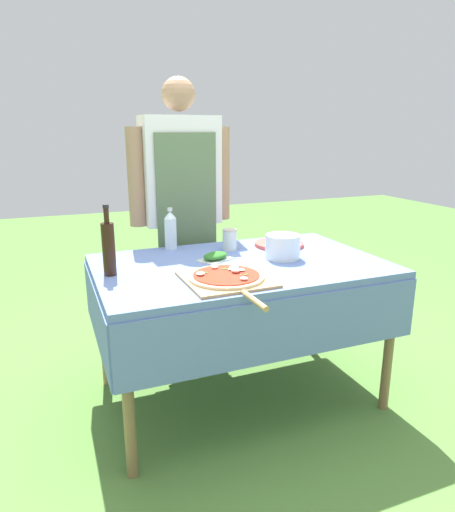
{
  "coord_description": "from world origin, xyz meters",
  "views": [
    {
      "loc": [
        -0.86,
        -1.99,
        1.38
      ],
      "look_at": [
        -0.07,
        0.0,
        0.78
      ],
      "focal_mm": 32.0,
      "sensor_mm": 36.0,
      "label": 1
    }
  ],
  "objects_px": {
    "prep_table": "(240,278)",
    "oil_bottle": "(109,247)",
    "plate_stack": "(279,244)",
    "person_cook": "(181,198)",
    "water_bottle": "(171,230)",
    "herb_container": "(215,256)",
    "pizza_on_peel": "(227,278)",
    "sauce_jar": "(230,241)",
    "mixing_tub": "(283,247)"
  },
  "relations": [
    {
      "from": "pizza_on_peel",
      "to": "mixing_tub",
      "type": "relative_size",
      "value": 3.14
    },
    {
      "from": "prep_table",
      "to": "mixing_tub",
      "type": "height_order",
      "value": "mixing_tub"
    },
    {
      "from": "oil_bottle",
      "to": "sauce_jar",
      "type": "relative_size",
      "value": 2.76
    },
    {
      "from": "prep_table",
      "to": "oil_bottle",
      "type": "height_order",
      "value": "oil_bottle"
    },
    {
      "from": "person_cook",
      "to": "plate_stack",
      "type": "bearing_deg",
      "value": 135.21
    },
    {
      "from": "plate_stack",
      "to": "sauce_jar",
      "type": "relative_size",
      "value": 2.38
    },
    {
      "from": "herb_container",
      "to": "prep_table",
      "type": "bearing_deg",
      "value": -41.49
    },
    {
      "from": "mixing_tub",
      "to": "sauce_jar",
      "type": "height_order",
      "value": "mixing_tub"
    },
    {
      "from": "herb_container",
      "to": "plate_stack",
      "type": "relative_size",
      "value": 0.73
    },
    {
      "from": "person_cook",
      "to": "sauce_jar",
      "type": "bearing_deg",
      "value": 109.24
    },
    {
      "from": "oil_bottle",
      "to": "sauce_jar",
      "type": "distance_m",
      "value": 0.7
    },
    {
      "from": "pizza_on_peel",
      "to": "sauce_jar",
      "type": "xyz_separation_m",
      "value": [
        0.21,
        0.49,
        0.04
      ]
    },
    {
      "from": "prep_table",
      "to": "person_cook",
      "type": "height_order",
      "value": "person_cook"
    },
    {
      "from": "person_cook",
      "to": "oil_bottle",
      "type": "relative_size",
      "value": 5.19
    },
    {
      "from": "person_cook",
      "to": "oil_bottle",
      "type": "xyz_separation_m",
      "value": [
        -0.51,
        -0.6,
        -0.11
      ]
    },
    {
      "from": "prep_table",
      "to": "water_bottle",
      "type": "distance_m",
      "value": 0.49
    },
    {
      "from": "prep_table",
      "to": "person_cook",
      "type": "distance_m",
      "value": 0.72
    },
    {
      "from": "mixing_tub",
      "to": "herb_container",
      "type": "bearing_deg",
      "value": 164.11
    },
    {
      "from": "water_bottle",
      "to": "sauce_jar",
      "type": "xyz_separation_m",
      "value": [
        0.29,
        -0.14,
        -0.06
      ]
    },
    {
      "from": "herb_container",
      "to": "sauce_jar",
      "type": "relative_size",
      "value": 1.73
    },
    {
      "from": "water_bottle",
      "to": "mixing_tub",
      "type": "xyz_separation_m",
      "value": [
        0.48,
        -0.39,
        -0.05
      ]
    },
    {
      "from": "person_cook",
      "to": "oil_bottle",
      "type": "distance_m",
      "value": 0.79
    },
    {
      "from": "prep_table",
      "to": "herb_container",
      "type": "distance_m",
      "value": 0.17
    },
    {
      "from": "person_cook",
      "to": "mixing_tub",
      "type": "relative_size",
      "value": 9.37
    },
    {
      "from": "oil_bottle",
      "to": "mixing_tub",
      "type": "distance_m",
      "value": 0.86
    },
    {
      "from": "person_cook",
      "to": "water_bottle",
      "type": "bearing_deg",
      "value": 58.52
    },
    {
      "from": "pizza_on_peel",
      "to": "mixing_tub",
      "type": "distance_m",
      "value": 0.47
    },
    {
      "from": "water_bottle",
      "to": "plate_stack",
      "type": "distance_m",
      "value": 0.61
    },
    {
      "from": "person_cook",
      "to": "sauce_jar",
      "type": "relative_size",
      "value": 14.32
    },
    {
      "from": "oil_bottle",
      "to": "pizza_on_peel",
      "type": "bearing_deg",
      "value": -31.37
    },
    {
      "from": "pizza_on_peel",
      "to": "sauce_jar",
      "type": "height_order",
      "value": "sauce_jar"
    },
    {
      "from": "oil_bottle",
      "to": "water_bottle",
      "type": "xyz_separation_m",
      "value": [
        0.38,
        0.35,
        -0.02
      ]
    },
    {
      "from": "plate_stack",
      "to": "water_bottle",
      "type": "bearing_deg",
      "value": 164.87
    },
    {
      "from": "sauce_jar",
      "to": "pizza_on_peel",
      "type": "bearing_deg",
      "value": -113.22
    },
    {
      "from": "pizza_on_peel",
      "to": "plate_stack",
      "type": "xyz_separation_m",
      "value": [
        0.5,
        0.47,
        -0.0
      ]
    },
    {
      "from": "pizza_on_peel",
      "to": "prep_table",
      "type": "bearing_deg",
      "value": 54.61
    },
    {
      "from": "herb_container",
      "to": "plate_stack",
      "type": "distance_m",
      "value": 0.46
    },
    {
      "from": "person_cook",
      "to": "mixing_tub",
      "type": "height_order",
      "value": "person_cook"
    },
    {
      "from": "pizza_on_peel",
      "to": "mixing_tub",
      "type": "height_order",
      "value": "mixing_tub"
    },
    {
      "from": "prep_table",
      "to": "mixing_tub",
      "type": "bearing_deg",
      "value": -1.78
    },
    {
      "from": "pizza_on_peel",
      "to": "plate_stack",
      "type": "bearing_deg",
      "value": 41.8
    },
    {
      "from": "oil_bottle",
      "to": "plate_stack",
      "type": "height_order",
      "value": "oil_bottle"
    },
    {
      "from": "pizza_on_peel",
      "to": "oil_bottle",
      "type": "relative_size",
      "value": 1.74
    },
    {
      "from": "prep_table",
      "to": "plate_stack",
      "type": "distance_m",
      "value": 0.41
    },
    {
      "from": "prep_table",
      "to": "plate_stack",
      "type": "height_order",
      "value": "plate_stack"
    },
    {
      "from": "water_bottle",
      "to": "mixing_tub",
      "type": "distance_m",
      "value": 0.62
    },
    {
      "from": "prep_table",
      "to": "person_cook",
      "type": "xyz_separation_m",
      "value": [
        -0.11,
        0.63,
        0.32
      ]
    },
    {
      "from": "sauce_jar",
      "to": "oil_bottle",
      "type": "bearing_deg",
      "value": -162.56
    },
    {
      "from": "prep_table",
      "to": "oil_bottle",
      "type": "distance_m",
      "value": 0.66
    },
    {
      "from": "pizza_on_peel",
      "to": "water_bottle",
      "type": "height_order",
      "value": "water_bottle"
    }
  ]
}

